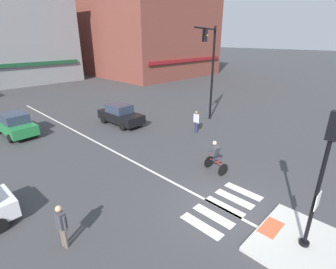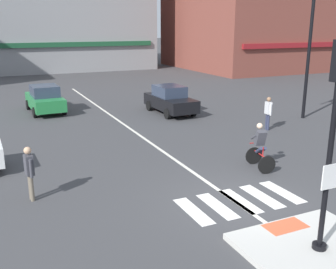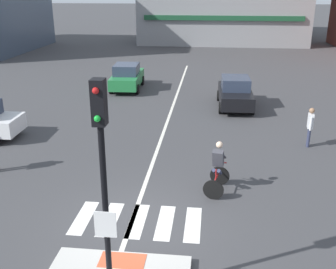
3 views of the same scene
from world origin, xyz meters
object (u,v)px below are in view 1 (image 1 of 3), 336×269
Objects in this scene: traffic_light_mast at (210,62)px; car_black_eastbound_far at (120,115)px; pedestrian_at_curb_left at (61,223)px; signal_pole at (323,172)px; car_green_westbound_distant at (15,124)px; pedestrian_waiting_far_side at (196,120)px; cyclist at (216,156)px.

traffic_light_mast reaches higher than car_black_eastbound_far.
car_black_eastbound_far is at bearing 46.24° from pedestrian_at_curb_left.
traffic_light_mast is 1.80× the size of car_black_eastbound_far.
signal_pole is 18.91m from car_green_westbound_distant.
pedestrian_waiting_far_side reaches higher than car_green_westbound_distant.
pedestrian_at_curb_left and pedestrian_waiting_far_side have the same top height.
pedestrian_at_curb_left is (-7.89, 0.62, 0.11)m from cyclist.
car_green_westbound_distant is 12.85m from pedestrian_at_curb_left.
pedestrian_at_curb_left is at bearing -162.04° from traffic_light_mast.
car_black_eastbound_far is at bearing 84.20° from cyclist.
traffic_light_mast reaches higher than pedestrian_waiting_far_side.
signal_pole reaches higher than car_black_eastbound_far.
traffic_light_mast is at bearing 19.41° from pedestrian_waiting_far_side.
pedestrian_at_curb_left reaches higher than car_green_westbound_distant.
pedestrian_waiting_far_side reaches higher than car_black_eastbound_far.
signal_pole is at bearing -129.78° from traffic_light_mast.
traffic_light_mast is 9.24m from cyclist.
pedestrian_at_curb_left is 12.26m from pedestrian_waiting_far_side.
pedestrian_waiting_far_side is at bearing 48.80° from cyclist.
car_black_eastbound_far is (3.26, 15.10, -2.14)m from signal_pole.
car_black_eastbound_far is (6.74, -3.37, 0.00)m from car_green_westbound_distant.
pedestrian_at_curb_left is at bearing -99.68° from car_green_westbound_distant.
pedestrian_at_curb_left is 1.00× the size of pedestrian_waiting_far_side.
car_black_eastbound_far is (-5.45, 4.64, -4.05)m from traffic_light_mast.
signal_pole reaches higher than pedestrian_waiting_far_side.
signal_pole is 8.33m from pedestrian_at_curb_left.
traffic_light_mast reaches higher than signal_pole.
car_black_eastbound_far is at bearing 116.52° from pedestrian_waiting_far_side.
car_black_eastbound_far is 6.24m from pedestrian_waiting_far_side.
cyclist reaches higher than car_black_eastbound_far.
car_green_westbound_distant is (-12.19, 8.01, -4.05)m from traffic_light_mast.
pedestrian_waiting_far_side is (2.78, -5.58, 0.17)m from car_black_eastbound_far.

